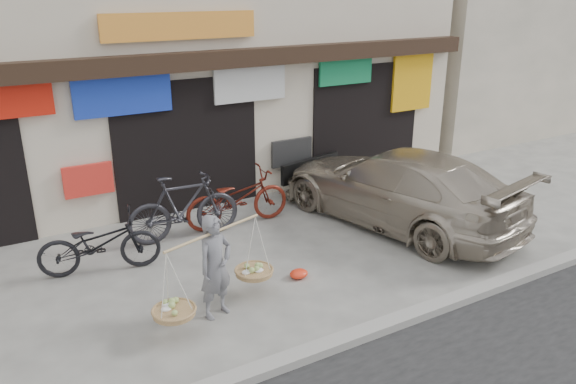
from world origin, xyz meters
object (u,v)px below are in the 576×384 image
bike_1 (184,207)px  suv (397,187)px  bike_0 (99,243)px  bike_2 (237,198)px  street_vendor (216,271)px

bike_1 → suv: 4.09m
bike_0 → bike_2: bearing=-64.5°
bike_2 → suv: 3.10m
bike_0 → bike_1: bike_1 is taller
suv → bike_2: bearing=-40.2°
bike_1 → bike_2: (1.13, 0.11, -0.07)m
bike_0 → bike_2: bike_2 is taller
bike_0 → suv: (5.50, -0.80, 0.23)m
street_vendor → bike_0: (-1.14, 2.13, -0.19)m
bike_0 → bike_1: 1.72m
bike_2 → suv: bearing=-115.1°
bike_1 → suv: bearing=-104.6°
bike_2 → suv: (2.74, -1.43, 0.19)m
bike_2 → bike_1: bearing=98.0°
street_vendor → suv: (4.36, 1.33, 0.04)m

